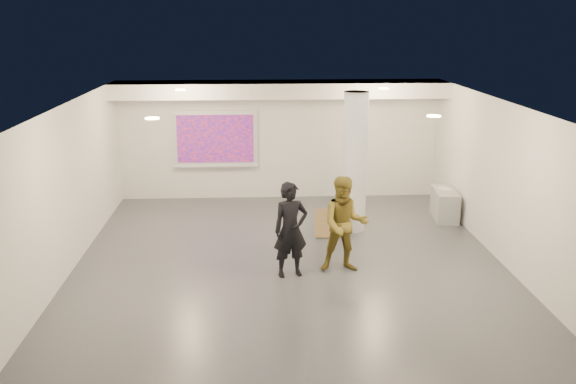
{
  "coord_description": "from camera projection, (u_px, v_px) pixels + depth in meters",
  "views": [
    {
      "loc": [
        -0.64,
        -11.42,
        4.49
      ],
      "look_at": [
        0.0,
        0.4,
        1.25
      ],
      "focal_mm": 40.0,
      "sensor_mm": 36.0,
      "label": 1
    }
  ],
  "objects": [
    {
      "name": "papers_stack",
      "position": [
        444.0,
        189.0,
        14.7
      ],
      "size": [
        0.31,
        0.37,
        0.02
      ],
      "primitive_type": "cube",
      "rotation": [
        0.0,
        0.0,
        0.18
      ],
      "color": "silver",
      "rests_on": "credenza"
    },
    {
      "name": "downlight_ne",
      "position": [
        384.0,
        89.0,
        13.95
      ],
      "size": [
        0.22,
        0.22,
        0.02
      ],
      "primitive_type": "cylinder",
      "color": "#FFCC88",
      "rests_on": "ceiling"
    },
    {
      "name": "downlight_sw",
      "position": [
        152.0,
        118.0,
        9.87
      ],
      "size": [
        0.22,
        0.22,
        0.02
      ],
      "primitive_type": "cylinder",
      "color": "#FFCC88",
      "rests_on": "ceiling"
    },
    {
      "name": "downlight_se",
      "position": [
        434.0,
        116.0,
        10.1
      ],
      "size": [
        0.22,
        0.22,
        0.02
      ],
      "primitive_type": "cylinder",
      "color": "#FFCC88",
      "rests_on": "ceiling"
    },
    {
      "name": "credenza",
      "position": [
        445.0,
        204.0,
        14.7
      ],
      "size": [
        0.6,
        1.2,
        0.67
      ],
      "primitive_type": "cube",
      "rotation": [
        0.0,
        0.0,
        -0.1
      ],
      "color": "gray",
      "rests_on": "floor"
    },
    {
      "name": "wall_front",
      "position": [
        311.0,
        282.0,
        7.48
      ],
      "size": [
        8.0,
        0.01,
        3.0
      ],
      "primitive_type": "cube",
      "color": "silver",
      "rests_on": "floor"
    },
    {
      "name": "floor",
      "position": [
        289.0,
        261.0,
        12.21
      ],
      "size": [
        8.0,
        9.0,
        0.01
      ],
      "primitive_type": "cube",
      "color": "#3B3E44",
      "rests_on": "ground"
    },
    {
      "name": "man",
      "position": [
        345.0,
        224.0,
        11.53
      ],
      "size": [
        0.87,
        0.68,
        1.77
      ],
      "primitive_type": "imported",
      "rotation": [
        0.0,
        0.0,
        -0.01
      ],
      "color": "olive",
      "rests_on": "floor"
    },
    {
      "name": "cardboard_back",
      "position": [
        335.0,
        223.0,
        13.53
      ],
      "size": [
        0.55,
        0.22,
        0.59
      ],
      "primitive_type": "cube",
      "rotation": [
        -0.12,
        0.0,
        -0.18
      ],
      "color": "olive",
      "rests_on": "floor"
    },
    {
      "name": "ceiling",
      "position": [
        289.0,
        103.0,
        11.42
      ],
      "size": [
        8.0,
        9.0,
        0.01
      ],
      "primitive_type": "cube",
      "color": "silver",
      "rests_on": "floor"
    },
    {
      "name": "wall_left",
      "position": [
        69.0,
        188.0,
        11.61
      ],
      "size": [
        0.01,
        9.0,
        3.0
      ],
      "primitive_type": "cube",
      "color": "silver",
      "rests_on": "floor"
    },
    {
      "name": "downlight_nw",
      "position": [
        180.0,
        90.0,
        13.72
      ],
      "size": [
        0.22,
        0.22,
        0.02
      ],
      "primitive_type": "cylinder",
      "color": "#FFCC88",
      "rests_on": "ceiling"
    },
    {
      "name": "column",
      "position": [
        355.0,
        162.0,
        13.63
      ],
      "size": [
        0.52,
        0.52,
        3.0
      ],
      "primitive_type": "cylinder",
      "color": "silver",
      "rests_on": "floor"
    },
    {
      "name": "woman",
      "position": [
        291.0,
        230.0,
        11.31
      ],
      "size": [
        0.71,
        0.56,
        1.72
      ],
      "primitive_type": "imported",
      "rotation": [
        0.0,
        0.0,
        0.26
      ],
      "color": "black",
      "rests_on": "floor"
    },
    {
      "name": "projection_screen",
      "position": [
        215.0,
        140.0,
        16.02
      ],
      "size": [
        2.1,
        0.13,
        1.42
      ],
      "color": "silver",
      "rests_on": "wall_back"
    },
    {
      "name": "wall_back",
      "position": [
        279.0,
        140.0,
        16.15
      ],
      "size": [
        8.0,
        0.01,
        3.0
      ],
      "primitive_type": "cube",
      "color": "silver",
      "rests_on": "floor"
    },
    {
      "name": "soffit_band",
      "position": [
        280.0,
        89.0,
        15.27
      ],
      "size": [
        8.0,
        1.1,
        0.36
      ],
      "primitive_type": "cube",
      "color": "silver",
      "rests_on": "ceiling"
    },
    {
      "name": "wall_right",
      "position": [
        502.0,
        182.0,
        12.03
      ],
      "size": [
        0.01,
        9.0,
        3.0
      ],
      "primitive_type": "cube",
      "color": "silver",
      "rests_on": "floor"
    },
    {
      "name": "cardboard_front",
      "position": [
        328.0,
        223.0,
        13.49
      ],
      "size": [
        0.56,
        0.26,
        0.6
      ],
      "primitive_type": "cube",
      "rotation": [
        -0.32,
        0.0,
        0.03
      ],
      "color": "olive",
      "rests_on": "floor"
    }
  ]
}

